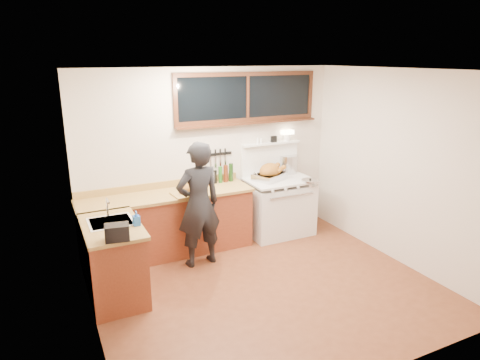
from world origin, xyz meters
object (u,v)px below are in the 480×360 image
man (199,205)px  roast_turkey (270,173)px  vintage_stove (279,205)px  cutting_board (189,190)px

man → roast_turkey: (1.36, 0.49, 0.15)m
vintage_stove → cutting_board: bearing=-175.6°
vintage_stove → man: (-1.51, -0.46, 0.38)m
cutting_board → roast_turkey: (1.38, 0.16, 0.05)m
vintage_stove → cutting_board: (-1.52, -0.12, 0.49)m
vintage_stove → man: 1.62m
man → cutting_board: man is taller
cutting_board → man: bearing=-87.5°
roast_turkey → man: bearing=-160.1°
roast_turkey → cutting_board: bearing=-173.5°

